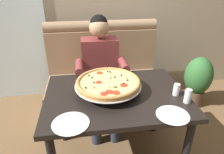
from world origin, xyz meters
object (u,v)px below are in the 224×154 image
at_px(booth_bench, 104,82).
at_px(patio_chair, 17,49).
at_px(pizza, 108,83).
at_px(plate_near_left, 71,123).
at_px(shaker_pepper_flakes, 176,90).
at_px(diner_main, 101,69).
at_px(potted_plant, 198,79).
at_px(plate_near_right, 173,114).
at_px(shaker_parmesan, 188,97).
at_px(dining_table, 116,104).

relative_size(booth_bench, patio_chair, 1.65).
relative_size(pizza, plate_near_left, 2.21).
bearing_deg(shaker_pepper_flakes, diner_main, 127.76).
relative_size(diner_main, pizza, 2.31).
height_order(pizza, patio_chair, pizza).
bearing_deg(potted_plant, pizza, -150.24).
xyz_separation_m(booth_bench, patio_chair, (-1.35, 1.16, 0.13)).
relative_size(booth_bench, potted_plant, 2.02).
bearing_deg(diner_main, booth_bench, 76.24).
relative_size(plate_near_left, plate_near_right, 1.07).
distance_m(booth_bench, shaker_parmesan, 1.27).
height_order(dining_table, shaker_pepper_flakes, shaker_pepper_flakes).
bearing_deg(plate_near_left, shaker_parmesan, 8.09).
bearing_deg(plate_near_right, diner_main, 113.06).
height_order(shaker_pepper_flakes, plate_near_left, shaker_pepper_flakes).
bearing_deg(pizza, patio_chair, 122.81).
bearing_deg(diner_main, patio_chair, 132.03).
xyz_separation_m(dining_table, diner_main, (-0.07, 0.62, 0.05)).
distance_m(shaker_pepper_flakes, plate_near_left, 0.87).
bearing_deg(pizza, shaker_parmesan, -23.02).
xyz_separation_m(diner_main, shaker_pepper_flakes, (0.55, -0.71, 0.09)).
bearing_deg(plate_near_right, shaker_pepper_flakes, 61.65).
bearing_deg(dining_table, shaker_parmesan, -21.24).
height_order(diner_main, plate_near_left, diner_main).
bearing_deg(pizza, potted_plant, 29.76).
xyz_separation_m(booth_bench, plate_near_left, (-0.36, -1.21, 0.37)).
bearing_deg(booth_bench, shaker_pepper_flakes, -63.63).
relative_size(dining_table, shaker_pepper_flakes, 11.68).
bearing_deg(pizza, diner_main, 90.66).
xyz_separation_m(diner_main, plate_near_left, (-0.29, -0.95, 0.06)).
xyz_separation_m(booth_bench, shaker_parmesan, (0.52, -1.09, 0.41)).
relative_size(shaker_parmesan, plate_near_left, 0.45).
bearing_deg(booth_bench, shaker_parmesan, -64.46).
bearing_deg(pizza, dining_table, -36.74).
relative_size(diner_main, plate_near_right, 5.47).
bearing_deg(potted_plant, shaker_pepper_flakes, -131.07).
bearing_deg(booth_bench, plate_near_left, -106.41).
distance_m(booth_bench, patio_chair, 1.78).
height_order(booth_bench, plate_near_right, booth_bench).
height_order(dining_table, potted_plant, dining_table).
bearing_deg(dining_table, potted_plant, 32.36).
xyz_separation_m(pizza, plate_near_right, (0.40, -0.39, -0.08)).
bearing_deg(potted_plant, booth_bench, 175.52).
relative_size(shaker_parmesan, plate_near_right, 0.48).
distance_m(dining_table, patio_chair, 2.45).
height_order(plate_near_left, plate_near_right, same).
bearing_deg(potted_plant, plate_near_right, -128.53).
height_order(diner_main, potted_plant, diner_main).
bearing_deg(potted_plant, plate_near_left, -145.15).
distance_m(dining_table, potted_plant, 1.50).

